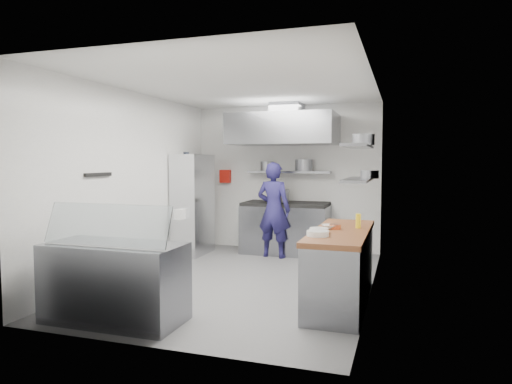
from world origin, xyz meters
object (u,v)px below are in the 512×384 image
(chef, at_px, (274,210))
(display_case, at_px, (115,282))
(wire_rack, at_px, (193,204))
(gas_range, at_px, (286,229))

(chef, distance_m, display_case, 3.79)
(chef, xyz_separation_m, wire_rack, (-1.51, -0.18, 0.07))
(gas_range, height_order, display_case, gas_range)
(chef, relative_size, display_case, 1.14)
(gas_range, distance_m, chef, 0.59)
(gas_range, bearing_deg, chef, -106.52)
(wire_rack, bearing_deg, display_case, -77.69)
(gas_range, xyz_separation_m, display_case, (-0.86, -4.10, -0.03))
(gas_range, distance_m, wire_rack, 1.80)
(display_case, bearing_deg, chef, 78.63)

